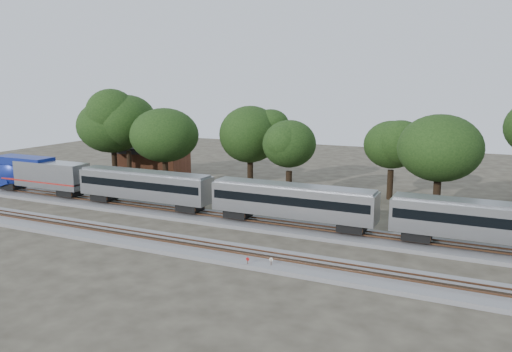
% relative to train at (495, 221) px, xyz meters
% --- Properties ---
extents(ground, '(160.00, 160.00, 0.00)m').
position_rel_train_xyz_m(ground, '(-22.51, -6.00, -3.29)').
color(ground, '#383328').
rests_on(ground, ground).
extents(track_far, '(160.00, 5.00, 0.73)m').
position_rel_train_xyz_m(track_far, '(-22.51, -0.00, -3.08)').
color(track_far, slate).
rests_on(track_far, ground).
extents(track_near, '(160.00, 5.00, 0.73)m').
position_rel_train_xyz_m(track_near, '(-22.51, -10.00, -3.08)').
color(track_near, slate).
rests_on(track_near, ground).
extents(train, '(132.09, 3.22, 4.75)m').
position_rel_train_xyz_m(train, '(0.00, 0.00, 0.00)').
color(train, '#AAACB1').
rests_on(train, ground).
extents(switch_stand_red, '(0.31, 0.06, 0.97)m').
position_rel_train_xyz_m(switch_stand_red, '(-18.86, -12.18, -2.67)').
color(switch_stand_red, '#512D19').
rests_on(switch_stand_red, ground).
extents(switch_stand_white, '(0.33, 0.12, 1.05)m').
position_rel_train_xyz_m(switch_stand_white, '(-16.94, -11.57, -2.61)').
color(switch_stand_white, '#512D19').
rests_on(switch_stand_white, ground).
extents(switch_lever, '(0.52, 0.33, 0.30)m').
position_rel_train_xyz_m(switch_lever, '(-15.70, -11.82, -3.14)').
color(switch_lever, '#512D19').
rests_on(switch_lever, ground).
extents(brick_building, '(11.87, 9.33, 5.14)m').
position_rel_train_xyz_m(brick_building, '(-51.94, 19.32, -0.70)').
color(brick_building, brown).
rests_on(brick_building, ground).
extents(tree_0, '(9.26, 9.26, 13.06)m').
position_rel_train_xyz_m(tree_0, '(-53.54, 11.57, 5.81)').
color(tree_0, black).
rests_on(tree_0, ground).
extents(tree_1, '(10.08, 10.08, 14.21)m').
position_rel_train_xyz_m(tree_1, '(-50.67, 11.57, 6.62)').
color(tree_1, black).
rests_on(tree_1, ground).
extents(tree_2, '(8.42, 8.42, 11.88)m').
position_rel_train_xyz_m(tree_2, '(-42.80, 9.90, 4.98)').
color(tree_2, black).
rests_on(tree_2, ground).
extents(tree_3, '(8.47, 8.47, 11.95)m').
position_rel_train_xyz_m(tree_3, '(-32.10, 15.77, 5.03)').
color(tree_3, black).
rests_on(tree_3, ground).
extents(tree_4, '(7.94, 7.94, 11.19)m').
position_rel_train_xyz_m(tree_4, '(-24.43, 11.55, 4.50)').
color(tree_4, black).
rests_on(tree_4, ground).
extents(tree_5, '(7.58, 7.58, 10.68)m').
position_rel_train_xyz_m(tree_5, '(-12.72, 19.24, 4.15)').
color(tree_5, black).
rests_on(tree_5, ground).
extents(tree_6, '(8.54, 8.54, 12.05)m').
position_rel_train_xyz_m(tree_6, '(-5.95, 10.49, 5.10)').
color(tree_6, black).
rests_on(tree_6, ground).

